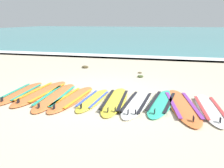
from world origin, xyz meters
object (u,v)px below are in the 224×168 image
at_px(surfboard_4, 93,100).
at_px(surfboard_5, 115,101).
at_px(surfboard_2, 56,96).
at_px(surfboard_6, 137,103).
at_px(surfboard_9, 210,109).
at_px(surfboard_8, 182,105).
at_px(surfboard_7, 162,102).
at_px(surfboard_1, 42,92).
at_px(surfboard_3, 72,98).
at_px(surfboard_0, 21,92).

xyz_separation_m(surfboard_4, surfboard_5, (0.57, 0.07, 0.00)).
distance_m(surfboard_2, surfboard_6, 2.26).
bearing_deg(surfboard_5, surfboard_9, -0.85).
relative_size(surfboard_8, surfboard_9, 1.20).
height_order(surfboard_6, surfboard_9, same).
bearing_deg(surfboard_7, surfboard_1, 179.12).
bearing_deg(surfboard_6, surfboard_5, 175.89).
bearing_deg(surfboard_3, surfboard_7, 5.49).
height_order(surfboard_2, surfboard_9, same).
relative_size(surfboard_3, surfboard_7, 1.01).
bearing_deg(surfboard_7, surfboard_4, -173.51).
bearing_deg(surfboard_9, surfboard_6, -179.75).
bearing_deg(surfboard_2, surfboard_0, 175.81).
bearing_deg(surfboard_2, surfboard_7, 3.31).
height_order(surfboard_1, surfboard_4, same).
bearing_deg(surfboard_4, surfboard_7, 6.49).
distance_m(surfboard_0, surfboard_1, 0.60).
bearing_deg(surfboard_1, surfboard_8, -2.03).
xyz_separation_m(surfboard_0, surfboard_4, (2.24, -0.12, 0.00)).
bearing_deg(surfboard_7, surfboard_6, -163.87).
bearing_deg(surfboard_8, surfboard_0, 179.96).
relative_size(surfboard_0, surfboard_9, 1.01).
xyz_separation_m(surfboard_0, surfboard_9, (5.14, -0.09, 0.00)).
bearing_deg(surfboard_5, surfboard_2, -178.94).
relative_size(surfboard_5, surfboard_6, 1.00).
bearing_deg(surfboard_1, surfboard_9, -2.79).
relative_size(surfboard_4, surfboard_8, 0.74).
bearing_deg(surfboard_7, surfboard_8, -9.79).
xyz_separation_m(surfboard_0, surfboard_8, (4.51, -0.00, -0.00)).
height_order(surfboard_2, surfboard_6, same).
relative_size(surfboard_1, surfboard_7, 1.14).
distance_m(surfboard_5, surfboard_6, 0.59).
distance_m(surfboard_3, surfboard_7, 2.37).
relative_size(surfboard_0, surfboard_8, 0.84).
distance_m(surfboard_1, surfboard_6, 2.82).
height_order(surfboard_3, surfboard_7, same).
bearing_deg(surfboard_6, surfboard_4, -178.81).
height_order(surfboard_4, surfboard_7, same).
bearing_deg(surfboard_3, surfboard_4, 2.44).
bearing_deg(surfboard_9, surfboard_1, 177.21).
distance_m(surfboard_6, surfboard_9, 1.74).
xyz_separation_m(surfboard_4, surfboard_6, (1.16, 0.02, 0.00)).
relative_size(surfboard_3, surfboard_6, 1.02).
xyz_separation_m(surfboard_3, surfboard_8, (2.86, 0.14, -0.00)).
bearing_deg(surfboard_2, surfboard_8, 1.36).
bearing_deg(surfboard_7, surfboard_2, -176.69).
xyz_separation_m(surfboard_4, surfboard_7, (1.77, 0.20, -0.00)).
relative_size(surfboard_4, surfboard_6, 0.86).
bearing_deg(surfboard_9, surfboard_4, -179.37).
xyz_separation_m(surfboard_6, surfboard_9, (1.74, 0.01, -0.00)).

